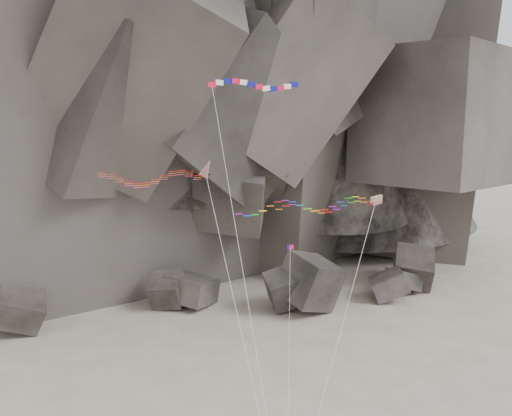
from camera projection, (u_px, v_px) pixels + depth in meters
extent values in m
cube|color=#47423F|center=(413.00, 268.00, 96.48)|extent=(7.66, 7.85, 5.68)
cube|color=#47423F|center=(389.00, 290.00, 85.97)|extent=(7.30, 6.92, 4.97)
cube|color=#47423F|center=(413.00, 275.00, 91.63)|extent=(8.83, 9.80, 7.01)
cube|color=#47423F|center=(192.00, 294.00, 83.45)|extent=(8.97, 8.65, 5.04)
cube|color=#47423F|center=(285.00, 296.00, 80.81)|extent=(6.21, 5.94, 7.15)
cube|color=#47423F|center=(20.00, 319.00, 73.38)|extent=(7.30, 7.55, 7.12)
cube|color=#47423F|center=(310.00, 290.00, 80.83)|extent=(9.91, 9.04, 9.07)
cube|color=#47423F|center=(403.00, 285.00, 89.42)|extent=(5.52, 5.06, 4.23)
cube|color=#47423F|center=(167.00, 296.00, 82.42)|extent=(6.32, 6.82, 5.61)
cylinder|color=silver|center=(240.00, 328.00, 42.73)|extent=(1.93, 16.92, 21.78)
cube|color=red|center=(211.00, 85.00, 45.82)|extent=(0.64, 0.45, 0.41)
cube|color=white|center=(219.00, 83.00, 45.97)|extent=(0.68, 0.45, 0.46)
cube|color=#0C0D8E|center=(227.00, 81.00, 46.10)|extent=(0.69, 0.45, 0.49)
cube|color=red|center=(235.00, 81.00, 46.23)|extent=(0.69, 0.45, 0.50)
cube|color=white|center=(243.00, 82.00, 46.36)|extent=(0.68, 0.45, 0.47)
cube|color=#0C0D8E|center=(251.00, 84.00, 46.53)|extent=(0.65, 0.45, 0.43)
cube|color=red|center=(258.00, 87.00, 46.74)|extent=(0.67, 0.45, 0.45)
cube|color=white|center=(266.00, 88.00, 46.97)|extent=(0.69, 0.45, 0.49)
cube|color=#0C0D8E|center=(273.00, 89.00, 47.23)|extent=(0.70, 0.45, 0.50)
cube|color=red|center=(280.00, 88.00, 47.49)|extent=(0.69, 0.45, 0.48)
cube|color=white|center=(287.00, 86.00, 47.75)|extent=(0.66, 0.45, 0.44)
cube|color=#0C0D8E|center=(294.00, 84.00, 47.99)|extent=(0.66, 0.45, 0.44)
cylinder|color=silver|center=(245.00, 285.00, 41.29)|extent=(1.59, 15.14, 28.96)
cube|color=yellow|center=(376.00, 199.00, 47.23)|extent=(1.22, 0.78, 0.68)
cube|color=#0CB219|center=(377.00, 202.00, 47.12)|extent=(1.02, 0.60, 0.47)
cylinder|color=silver|center=(337.00, 346.00, 42.08)|extent=(11.50, 11.47, 19.67)
cube|color=red|center=(290.00, 247.00, 46.68)|extent=(0.59, 0.09, 0.37)
cube|color=#0C0D8E|center=(288.00, 247.00, 46.64)|extent=(0.22, 0.06, 0.38)
cylinder|color=silver|center=(289.00, 373.00, 41.80)|extent=(4.24, 12.15, 15.88)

